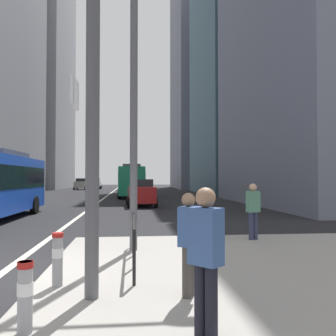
{
  "coord_description": "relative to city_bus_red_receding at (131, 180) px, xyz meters",
  "views": [
    {
      "loc": [
        2.75,
        -7.77,
        2.05
      ],
      "look_at": [
        6.82,
        32.77,
        3.14
      ],
      "focal_mm": 38.71,
      "sensor_mm": 36.0,
      "label": 1
    }
  ],
  "objects": [
    {
      "name": "city_bus_red_receding",
      "position": [
        0.0,
        0.0,
        0.0
      ],
      "size": [
        2.77,
        11.16,
        3.4
      ],
      "color": "#198456",
      "rests_on": "ground"
    },
    {
      "name": "office_tower_right_mid",
      "position": [
        14.28,
        8.57,
        15.94
      ],
      "size": [
        10.31,
        17.73,
        35.55
      ],
      "primitive_type": "cube",
      "color": "slate",
      "rests_on": "ground"
    },
    {
      "name": "pedestrian_walking",
      "position": [
        3.75,
        -28.09,
        -0.73
      ],
      "size": [
        0.44,
        0.36,
        1.72
      ],
      "color": "#2D334C",
      "rests_on": "median_island"
    },
    {
      "name": "ground_plane",
      "position": [
        -2.72,
        -11.14,
        -1.84
      ],
      "size": [
        160.0,
        160.0,
        0.0
      ],
      "primitive_type": "plane",
      "color": "black"
    },
    {
      "name": "pedestrian_far",
      "position": [
        0.91,
        -34.69,
        -0.69
      ],
      "size": [
        0.43,
        0.44,
        1.78
      ],
      "color": "black",
      "rests_on": "median_island"
    },
    {
      "name": "bollard_left",
      "position": [
        -1.26,
        -34.31,
        -1.2
      ],
      "size": [
        0.2,
        0.2,
        0.87
      ],
      "color": "#99999E",
      "rests_on": "median_island"
    },
    {
      "name": "pedestrian_waiting",
      "position": [
        0.95,
        -33.14,
        -0.77
      ],
      "size": [
        0.39,
        0.45,
        1.65
      ],
      "color": "#423D38",
      "rests_on": "median_island"
    },
    {
      "name": "median_island",
      "position": [
        2.78,
        -32.14,
        -1.76
      ],
      "size": [
        9.0,
        10.0,
        0.15
      ],
      "primitive_type": "cube",
      "color": "gray",
      "rests_on": "ground"
    },
    {
      "name": "office_tower_left_far",
      "position": [
        -18.72,
        32.99,
        24.86
      ],
      "size": [
        12.27,
        20.85,
        53.39
      ],
      "primitive_type": "cube",
      "color": "#9E9EA3",
      "rests_on": "ground"
    },
    {
      "name": "car_oncoming_mid",
      "position": [
        -6.5,
        27.7,
        -0.85
      ],
      "size": [
        2.07,
        4.46,
        1.94
      ],
      "color": "silver",
      "rests_on": "ground"
    },
    {
      "name": "lane_centre_line",
      "position": [
        -2.72,
        -1.14,
        -1.83
      ],
      "size": [
        0.2,
        80.0,
        0.01
      ],
      "primitive_type": "cube",
      "color": "beige",
      "rests_on": "ground"
    },
    {
      "name": "car_oncoming_far",
      "position": [
        -8.59,
        24.29,
        -0.85
      ],
      "size": [
        2.19,
        4.1,
        1.94
      ],
      "color": "#B2A899",
      "rests_on": "ground"
    },
    {
      "name": "car_receding_near",
      "position": [
        0.73,
        20.16,
        -0.85
      ],
      "size": [
        2.05,
        4.41,
        1.94
      ],
      "color": "black",
      "rests_on": "ground"
    },
    {
      "name": "car_receding_far",
      "position": [
        0.7,
        -12.91,
        -0.85
      ],
      "size": [
        2.2,
        4.35,
        1.94
      ],
      "color": "maroon",
      "rests_on": "ground"
    },
    {
      "name": "office_tower_right_far",
      "position": [
        14.28,
        31.2,
        26.73
      ],
      "size": [
        11.68,
        17.97,
        57.14
      ],
      "primitive_type": "cube",
      "color": "slate",
      "rests_on": "ground"
    },
    {
      "name": "bollard_right",
      "position": [
        -1.26,
        -32.37,
        -1.17
      ],
      "size": [
        0.2,
        0.2,
        0.93
      ],
      "color": "#99999E",
      "rests_on": "median_island"
    },
    {
      "name": "pedestrian_railing",
      "position": [
        0.08,
        -30.65,
        -0.98
      ],
      "size": [
        0.06,
        3.7,
        0.98
      ],
      "color": "black",
      "rests_on": "median_island"
    },
    {
      "name": "street_lamp_post",
      "position": [
        0.09,
        -29.34,
        3.45
      ],
      "size": [
        5.5,
        0.32,
        8.0
      ],
      "color": "#56565B",
      "rests_on": "median_island"
    }
  ]
}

